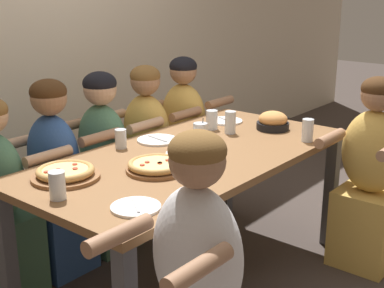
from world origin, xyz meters
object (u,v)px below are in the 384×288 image
object	(u,v)px
drinking_glass_c	(308,131)
empty_plate_d	(226,121)
drinking_glass_e	(212,121)
diner_far_right	(184,141)
skillet_bowl	(273,121)
drinking_glass_b	(230,124)
empty_plate_b	(188,154)
pizza_board_main	(156,166)
diner_far_midright	(148,155)
diner_far_midleft	(56,185)
diner_far_left	(1,209)
empty_plate_a	(157,140)
pizza_board_second	(65,173)
diner_near_right	(369,182)
cocktail_glass_blue	(200,133)
empty_plate_c	(136,207)
diner_far_center	(104,169)
drinking_glass_d	(121,140)
drinking_glass_a	(57,187)

from	to	relation	value
drinking_glass_c	empty_plate_d	bearing A→B (deg)	84.04
drinking_glass_e	diner_far_right	bearing A→B (deg)	58.22
skillet_bowl	drinking_glass_b	size ratio (longest dim) A/B	2.15
empty_plate_b	skillet_bowl	bearing A→B (deg)	-6.14
pizza_board_main	diner_far_midright	size ratio (longest dim) A/B	0.26
drinking_glass_b	diner_far_midleft	world-z (taller)	diner_far_midleft
empty_plate_b	diner_far_left	distance (m)	1.03
empty_plate_a	diner_far_right	world-z (taller)	diner_far_right
diner_far_midright	pizza_board_second	bearing A→B (deg)	-65.31
diner_far_midleft	diner_near_right	world-z (taller)	diner_near_right
cocktail_glass_blue	diner_far_left	bearing A→B (deg)	148.08
skillet_bowl	empty_plate_c	size ratio (longest dim) A/B	1.42
drinking_glass_e	empty_plate_a	bearing A→B (deg)	168.01
diner_far_midleft	diner_far_center	world-z (taller)	diner_far_midleft
cocktail_glass_blue	diner_near_right	world-z (taller)	diner_near_right
skillet_bowl	empty_plate_a	xyz separation A→B (m)	(-0.65, 0.38, -0.04)
pizza_board_main	drinking_glass_e	distance (m)	0.83
drinking_glass_b	diner_far_right	world-z (taller)	diner_far_right
skillet_bowl	diner_far_midright	size ratio (longest dim) A/B	0.26
empty_plate_d	empty_plate_c	bearing A→B (deg)	-158.53
drinking_glass_d	diner_far_center	xyz separation A→B (m)	(0.16, 0.33, -0.29)
drinking_glass_c	diner_far_center	distance (m)	1.27
pizza_board_main	diner_far_midleft	xyz separation A→B (m)	(-0.06, 0.74, -0.26)
diner_far_midright	diner_far_center	bearing A→B (deg)	-90.00
empty_plate_b	diner_far_left	world-z (taller)	diner_far_left
diner_near_right	empty_plate_b	bearing A→B (deg)	50.77
empty_plate_c	diner_far_midleft	world-z (taller)	diner_far_midleft
drinking_glass_e	diner_far_center	distance (m)	0.74
empty_plate_d	diner_far_center	bearing A→B (deg)	147.13
empty_plate_d	pizza_board_main	bearing A→B (deg)	-163.28
empty_plate_c	drinking_glass_a	size ratio (longest dim) A/B	1.69
drinking_glass_b	drinking_glass_e	bearing A→B (deg)	88.07
pizza_board_main	diner_near_right	xyz separation A→B (m)	(1.13, -0.64, -0.27)
skillet_bowl	diner_far_midright	bearing A→B (deg)	112.92
pizza_board_second	diner_far_midleft	size ratio (longest dim) A/B	0.28
diner_far_midleft	diner_far_right	world-z (taller)	diner_far_right
diner_far_midleft	empty_plate_b	bearing A→B (deg)	26.72
drinking_glass_a	diner_far_right	size ratio (longest dim) A/B	0.11
pizza_board_second	drinking_glass_a	size ratio (longest dim) A/B	2.63
drinking_glass_e	empty_plate_c	bearing A→B (deg)	-156.85
empty_plate_a	pizza_board_second	bearing A→B (deg)	-173.18
pizza_board_second	diner_far_left	distance (m)	0.57
drinking_glass_d	drinking_glass_e	distance (m)	0.65
diner_far_left	diner_near_right	distance (m)	2.07
skillet_bowl	drinking_glass_e	bearing A→B (deg)	128.87
diner_far_midleft	diner_far_left	distance (m)	0.36
pizza_board_main	diner_far_midright	world-z (taller)	diner_far_midright
empty_plate_d	drinking_glass_a	world-z (taller)	drinking_glass_a
drinking_glass_e	empty_plate_b	bearing A→B (deg)	-156.33
empty_plate_d	diner_far_right	distance (m)	0.51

